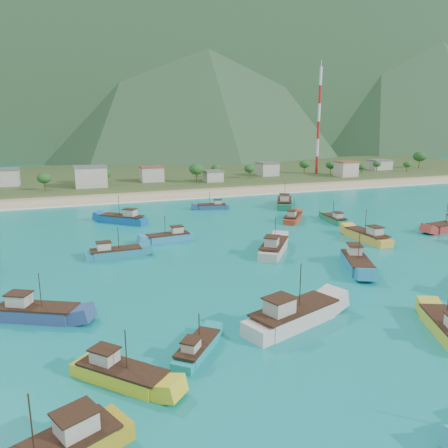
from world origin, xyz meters
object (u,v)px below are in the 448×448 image
object	(u,v)px
boat_10	(197,350)
boat_1	(284,203)
boat_8	(36,313)
boat_5	(448,329)
boat_21	(212,207)
boat_4	(357,263)
boat_22	(169,238)
boat_11	(123,219)
boat_26	(293,218)
boat_23	(367,237)
boat_19	(448,227)
radio_tower	(319,121)
boat_2	(293,317)
boat_30	(121,375)
boat_14	(115,253)
boat_15	(334,220)
boat_29	(274,248)

from	to	relation	value
boat_10	boat_1	bearing A→B (deg)	96.26
boat_1	boat_8	bearing A→B (deg)	-110.73
boat_5	boat_21	distance (m)	83.86
boat_4	boat_10	bearing A→B (deg)	52.45
boat_5	boat_22	world-z (taller)	boat_5
boat_11	boat_22	world-z (taller)	boat_11
boat_8	boat_26	xyz separation A→B (m)	(59.40, 39.23, -0.10)
boat_22	boat_23	xyz separation A→B (m)	(39.52, -14.84, 0.19)
boat_19	boat_22	world-z (taller)	boat_19
radio_tower	boat_4	distance (m)	137.54
boat_1	boat_23	world-z (taller)	boat_1
boat_2	boat_5	world-z (taller)	boat_2
boat_5	boat_11	size ratio (longest dim) A/B	0.97
boat_2	radio_tower	bearing A→B (deg)	127.95
boat_1	boat_21	size ratio (longest dim) A/B	1.43
boat_5	boat_26	size ratio (longest dim) A/B	1.12
radio_tower	boat_4	bearing A→B (deg)	-119.56
boat_22	radio_tower	bearing A→B (deg)	-51.57
boat_22	boat_23	world-z (taller)	boat_23
boat_30	boat_19	bearing A→B (deg)	160.68
boat_14	boat_15	size ratio (longest dim) A/B	1.05
boat_1	boat_29	distance (m)	49.13
boat_15	boat_8	bearing A→B (deg)	-146.25
boat_21	boat_4	bearing A→B (deg)	-160.42
radio_tower	boat_14	world-z (taller)	radio_tower
boat_5	boat_15	bearing A→B (deg)	92.67
boat_11	boat_15	xyz separation A→B (m)	(50.19, -17.91, -0.29)
radio_tower	boat_29	world-z (taller)	radio_tower
radio_tower	boat_30	distance (m)	177.84
boat_2	boat_10	size ratio (longest dim) A/B	1.84
boat_1	boat_10	bearing A→B (deg)	-96.02
boat_14	boat_15	distance (m)	56.76
boat_4	boat_15	distance (m)	36.49
boat_4	boat_22	size ratio (longest dim) A/B	1.18
radio_tower	boat_8	bearing A→B (deg)	-134.43
boat_11	boat_26	bearing A→B (deg)	-65.14
boat_26	boat_30	world-z (taller)	boat_26
radio_tower	boat_1	xyz separation A→B (m)	(-50.75, -62.35, -24.36)
boat_15	boat_29	world-z (taller)	boat_29
boat_29	boat_14	bearing A→B (deg)	-158.06
boat_23	radio_tower	bearing A→B (deg)	62.74
boat_11	boat_26	size ratio (longest dim) A/B	1.16
boat_5	boat_14	world-z (taller)	boat_5
radio_tower	boat_10	distance (m)	170.89
boat_11	boat_15	size ratio (longest dim) A/B	1.16
boat_30	boat_14	bearing A→B (deg)	-139.36
boat_4	boat_19	bearing A→B (deg)	-133.04
boat_2	boat_19	distance (m)	65.49
radio_tower	boat_23	distance (m)	119.01
boat_5	boat_11	bearing A→B (deg)	135.07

